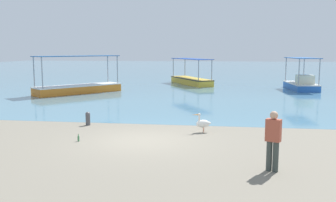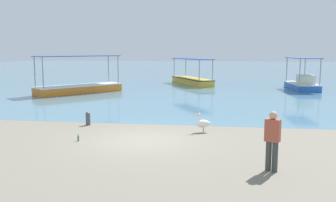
% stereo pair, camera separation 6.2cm
% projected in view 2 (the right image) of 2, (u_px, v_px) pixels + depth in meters
% --- Properties ---
extents(ground, '(120.00, 120.00, 0.00)m').
position_uv_depth(ground, '(143.00, 140.00, 13.89)').
color(ground, slate).
extents(harbor_water, '(110.00, 90.00, 0.00)m').
position_uv_depth(harbor_water, '(205.00, 70.00, 60.93)').
color(harbor_water, teal).
rests_on(harbor_water, ground).
extents(fishing_boat_outer, '(5.68, 6.32, 2.87)m').
position_uv_depth(fishing_boat_outer, '(79.00, 86.00, 28.79)').
color(fishing_boat_outer, orange).
rests_on(fishing_boat_outer, harbor_water).
extents(fishing_boat_far_right, '(2.28, 4.69, 2.66)m').
position_uv_depth(fishing_boat_far_right, '(302.00, 83.00, 31.13)').
color(fishing_boat_far_right, blue).
rests_on(fishing_boat_far_right, harbor_water).
extents(fishing_boat_far_left, '(4.59, 6.51, 2.46)m').
position_uv_depth(fishing_boat_far_left, '(192.00, 79.00, 36.21)').
color(fishing_boat_far_left, gold).
rests_on(fishing_boat_far_left, harbor_water).
extents(pelican, '(0.80, 0.42, 0.80)m').
position_uv_depth(pelican, '(203.00, 123.00, 15.20)').
color(pelican, '#E0997A').
rests_on(pelican, ground).
extents(mooring_bollard, '(0.21, 0.21, 0.61)m').
position_uv_depth(mooring_bollard, '(88.00, 118.00, 16.65)').
color(mooring_bollard, '#47474C').
rests_on(mooring_bollard, ground).
extents(fisherman_standing, '(0.45, 0.36, 1.69)m').
position_uv_depth(fisherman_standing, '(272.00, 139.00, 10.25)').
color(fisherman_standing, '#373F3B').
rests_on(fisherman_standing, ground).
extents(glass_bottle, '(0.07, 0.07, 0.27)m').
position_uv_depth(glass_bottle, '(78.00, 138.00, 13.76)').
color(glass_bottle, '#3F7F4C').
rests_on(glass_bottle, ground).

